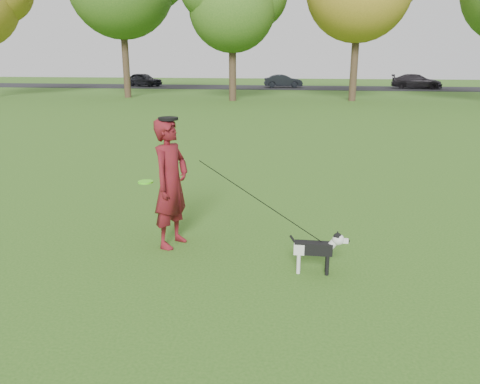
% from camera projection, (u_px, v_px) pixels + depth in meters
% --- Properties ---
extents(ground, '(120.00, 120.00, 0.00)m').
position_uv_depth(ground, '(230.00, 257.00, 6.92)').
color(ground, '#285116').
rests_on(ground, ground).
extents(road, '(120.00, 7.00, 0.02)m').
position_uv_depth(road, '(297.00, 88.00, 44.96)').
color(road, black).
rests_on(road, ground).
extents(man, '(0.67, 0.84, 2.00)m').
position_uv_depth(man, '(171.00, 183.00, 7.12)').
color(man, maroon).
rests_on(man, ground).
extents(dog, '(0.81, 0.16, 0.61)m').
position_uv_depth(dog, '(318.00, 247.00, 6.32)').
color(dog, black).
rests_on(dog, ground).
extents(car_left, '(4.10, 2.57, 1.30)m').
position_uv_depth(car_left, '(143.00, 80.00, 46.86)').
color(car_left, black).
rests_on(car_left, road).
extents(car_mid, '(3.81, 1.76, 1.21)m').
position_uv_depth(car_mid, '(283.00, 81.00, 44.97)').
color(car_mid, black).
rests_on(car_mid, road).
extents(car_right, '(4.75, 2.52, 1.31)m').
position_uv_depth(car_right, '(416.00, 81.00, 43.28)').
color(car_right, black).
rests_on(car_right, road).
extents(man_held_items, '(2.85, 0.85, 1.59)m').
position_uv_depth(man_held_items, '(260.00, 201.00, 6.59)').
color(man_held_items, '#52E91D').
rests_on(man_held_items, ground).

